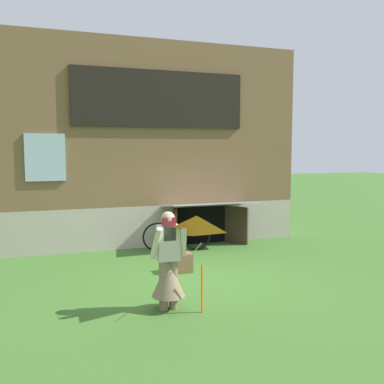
{
  "coord_description": "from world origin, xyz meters",
  "views": [
    {
      "loc": [
        -2.89,
        -7.64,
        2.51
      ],
      "look_at": [
        0.04,
        0.68,
        1.63
      ],
      "focal_mm": 40.54,
      "sensor_mm": 36.0,
      "label": 1
    }
  ],
  "objects": [
    {
      "name": "kite",
      "position": [
        -0.77,
        -1.82,
        1.19
      ],
      "size": [
        0.91,
        0.97,
        1.42
      ],
      "color": "orange",
      "rests_on": "ground_plane"
    },
    {
      "name": "ground_plane",
      "position": [
        0.0,
        0.0,
        0.0
      ],
      "size": [
        60.0,
        60.0,
        0.0
      ],
      "primitive_type": "plane",
      "color": "#3D6B28"
    },
    {
      "name": "log_house",
      "position": [
        0.0,
        5.21,
        2.61
      ],
      "size": [
        7.68,
        5.54,
        5.22
      ],
      "color": "#ADA393",
      "rests_on": "ground_plane"
    },
    {
      "name": "bicycle_green",
      "position": [
        0.24,
        2.4,
        0.37
      ],
      "size": [
        1.68,
        0.33,
        0.77
      ],
      "rotation": [
        0.0,
        0.0,
        -0.17
      ],
      "color": "black",
      "rests_on": "ground_plane"
    },
    {
      "name": "person",
      "position": [
        -1.05,
        -1.3,
        0.65
      ],
      "size": [
        0.61,
        0.52,
        1.55
      ],
      "rotation": [
        0.0,
        0.0,
        0.32
      ],
      "color": "#7F6B51",
      "rests_on": "ground_plane"
    },
    {
      "name": "wooden_crate",
      "position": [
        -0.2,
        0.61,
        0.2
      ],
      "size": [
        0.37,
        0.32,
        0.39
      ],
      "primitive_type": "cube",
      "color": "brown",
      "rests_on": "ground_plane"
    }
  ]
}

